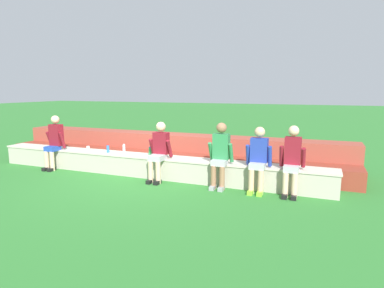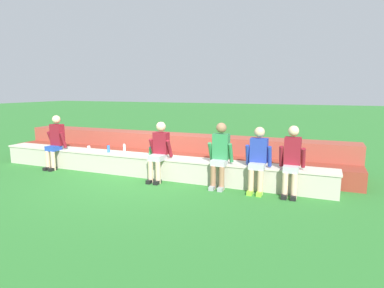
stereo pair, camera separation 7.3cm
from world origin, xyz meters
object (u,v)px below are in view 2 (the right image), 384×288
at_px(person_left_of_center, 159,150).
at_px(water_bottle_near_left, 124,149).
at_px(person_far_left, 55,141).
at_px(person_center, 220,153).
at_px(person_right_of_center, 258,158).
at_px(water_bottle_center_gap, 108,149).
at_px(water_bottle_mid_right, 53,143).
at_px(person_far_right, 292,159).
at_px(water_bottle_near_right, 150,151).
at_px(plastic_cup_right_end, 89,148).

height_order(person_left_of_center, water_bottle_near_left, person_left_of_center).
bearing_deg(person_far_left, water_bottle_near_left, 6.73).
distance_m(person_far_left, person_left_of_center, 3.02).
bearing_deg(person_center, person_right_of_center, -0.36).
distance_m(water_bottle_center_gap, water_bottle_near_left, 0.44).
distance_m(person_far_left, water_bottle_mid_right, 0.44).
bearing_deg(water_bottle_near_left, person_far_left, -173.27).
bearing_deg(person_right_of_center, person_left_of_center, 179.79).
height_order(person_left_of_center, person_far_right, person_far_right).
distance_m(person_left_of_center, water_bottle_near_left, 1.10).
bearing_deg(person_far_right, person_center, -179.18).
relative_size(person_center, water_bottle_near_right, 6.57).
height_order(person_right_of_center, water_bottle_center_gap, person_right_of_center).
bearing_deg(person_far_right, water_bottle_near_left, 176.89).
bearing_deg(plastic_cup_right_end, water_bottle_near_left, -1.23).
relative_size(water_bottle_near_left, plastic_cup_right_end, 2.10).
bearing_deg(water_bottle_near_left, plastic_cup_right_end, 178.77).
height_order(person_center, water_bottle_near_right, person_center).
bearing_deg(water_bottle_near_left, water_bottle_center_gap, -175.15).
relative_size(person_far_right, water_bottle_center_gap, 6.57).
bearing_deg(person_right_of_center, plastic_cup_right_end, 176.57).
relative_size(person_right_of_center, water_bottle_mid_right, 5.57).
bearing_deg(water_bottle_mid_right, water_bottle_near_right, 0.40).
xyz_separation_m(water_bottle_near_right, water_bottle_mid_right, (-2.98, -0.02, 0.01)).
bearing_deg(water_bottle_mid_right, person_far_right, -2.22).
height_order(person_center, water_bottle_mid_right, person_center).
xyz_separation_m(water_bottle_mid_right, plastic_cup_right_end, (1.19, -0.00, -0.05)).
height_order(person_far_left, person_right_of_center, person_far_left).
relative_size(person_far_left, plastic_cup_right_end, 12.09).
distance_m(person_far_left, water_bottle_near_left, 1.97).
xyz_separation_m(person_left_of_center, plastic_cup_right_end, (-2.17, 0.25, -0.15)).
bearing_deg(water_bottle_center_gap, water_bottle_mid_right, 177.98).
xyz_separation_m(person_center, water_bottle_near_left, (-2.50, 0.23, -0.12)).
height_order(person_far_left, person_far_right, person_far_left).
bearing_deg(person_far_left, person_right_of_center, -0.10).
relative_size(water_bottle_near_right, water_bottle_near_left, 0.87).
bearing_deg(plastic_cup_right_end, person_left_of_center, -6.69).
height_order(person_far_right, water_bottle_mid_right, person_far_right).
bearing_deg(water_bottle_center_gap, person_right_of_center, -3.09).
height_order(person_far_left, person_left_of_center, person_far_left).
xyz_separation_m(person_left_of_center, water_bottle_mid_right, (-3.36, 0.26, -0.10)).
distance_m(person_far_right, water_bottle_near_left, 3.94).
height_order(person_right_of_center, plastic_cup_right_end, person_right_of_center).
bearing_deg(water_bottle_center_gap, water_bottle_near_right, 4.32).
distance_m(water_bottle_center_gap, plastic_cup_right_end, 0.66).
bearing_deg(person_center, water_bottle_near_right, 171.13).
distance_m(person_center, plastic_cup_right_end, 3.61).
bearing_deg(plastic_cup_right_end, person_right_of_center, -3.43).
distance_m(water_bottle_mid_right, plastic_cup_right_end, 1.19).
distance_m(person_far_right, water_bottle_center_gap, 4.38).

